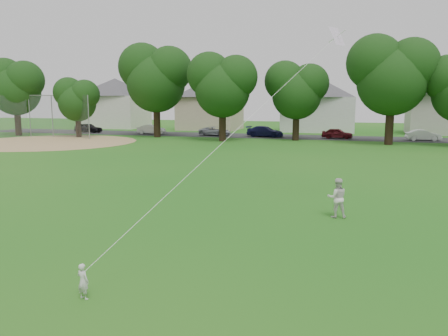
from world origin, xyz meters
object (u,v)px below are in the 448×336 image
(toddler, at_px, (83,281))
(kite, at_px, (247,121))
(older_boy, at_px, (337,198))
(baseball_backstop, at_px, (50,116))

(toddler, xyz_separation_m, kite, (2.42, 5.37, 3.35))
(toddler, relative_size, kite, 0.06)
(older_boy, bearing_deg, toddler, 47.39)
(toddler, bearing_deg, kite, -102.04)
(kite, bearing_deg, older_boy, 50.43)
(toddler, height_order, kite, kite)
(older_boy, xyz_separation_m, baseball_backstop, (-34.13, 27.47, 1.72))
(older_boy, height_order, kite, kite)
(baseball_backstop, bearing_deg, older_boy, -38.83)
(older_boy, distance_m, kite, 5.25)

